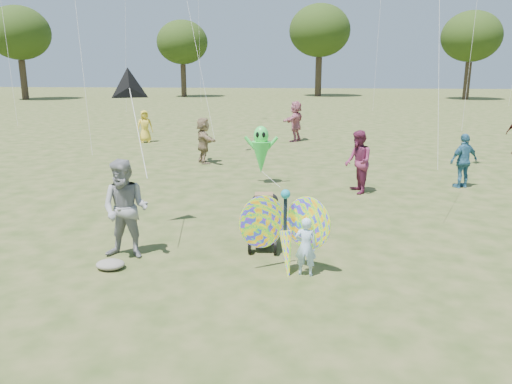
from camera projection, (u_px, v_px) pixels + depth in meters
ground at (259, 278)px, 8.26m from camera, size 160.00×160.00×0.00m
child_girl at (306, 247)px, 8.28m from camera, size 0.40×0.29×1.01m
adult_man at (126, 209)px, 8.99m from camera, size 0.93×0.75×1.82m
grey_bag at (110, 264)px, 8.64m from camera, size 0.50×0.41×0.16m
crowd_c at (464, 161)px, 14.36m from camera, size 1.00×0.76×1.57m
crowd_d at (204, 140)px, 18.07m from camera, size 1.16×1.60×1.67m
crowd_e at (358, 162)px, 13.71m from camera, size 0.81×0.96×1.74m
crowd_g at (145, 126)px, 23.19m from camera, size 0.86×0.72×1.49m
crowd_j at (296, 121)px, 23.50m from camera, size 1.21×1.83×1.89m
jogging_stroller at (264, 216)px, 9.59m from camera, size 0.55×1.07×1.09m
butterfly_kite at (286, 233)px, 8.36m from camera, size 1.74×0.75×1.64m
delta_kite_rig at (129, 88)px, 9.97m from camera, size 1.20×1.74×1.95m
alien_kite at (261, 152)px, 14.78m from camera, size 1.12×0.69×1.74m
tree_line at (339, 32)px, 49.67m from camera, size 91.78×33.60×10.79m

